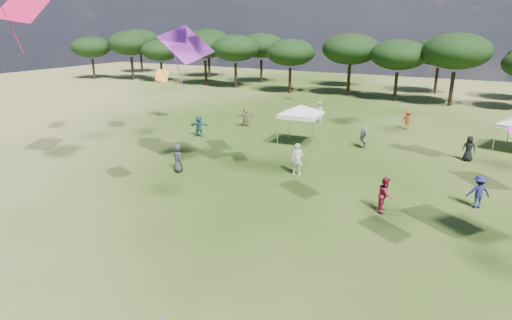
# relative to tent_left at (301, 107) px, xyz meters

# --- Properties ---
(tree_line) EXTENTS (108.78, 17.63, 7.77)m
(tree_line) POSITION_rel_tent_left_xyz_m (7.14, 25.45, 2.62)
(tree_line) COLOR black
(tree_line) RESTS_ON ground
(tent_left) EXTENTS (5.49, 5.49, 3.23)m
(tent_left) POSITION_rel_tent_left_xyz_m (0.00, 0.00, 0.00)
(tent_left) COLOR gray
(tent_left) RESTS_ON ground
(festival_crowd) EXTENTS (30.37, 18.46, 1.88)m
(festival_crowd) POSITION_rel_tent_left_xyz_m (4.04, -0.04, -1.97)
(festival_crowd) COLOR #225568
(festival_crowd) RESTS_ON ground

